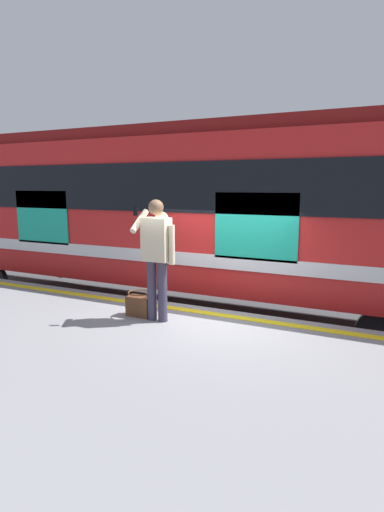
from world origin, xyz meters
name	(u,v)px	position (x,y,z in m)	size (l,w,h in m)	color
ground_plane	(214,362)	(0.00, 0.00, 0.00)	(24.20, 24.20, 0.00)	#3D3D3F
platform	(132,407)	(0.00, 2.46, 0.47)	(12.94, 4.93, 0.93)	gray
safety_line	(208,313)	(0.00, 0.30, 0.94)	(12.68, 0.16, 0.01)	yellow
track_rail_near	(240,331)	(0.00, -1.35, 0.08)	(16.82, 0.08, 0.16)	slate
track_rail_far	(260,311)	(0.00, -2.79, 0.08)	(16.82, 0.08, 0.16)	slate
train_carriage	(171,205)	(1.91, -2.06, 2.49)	(13.63, 2.95, 3.91)	red
passenger	(157,250)	(0.55, 0.92, 2.00)	(0.57, 0.55, 1.80)	#383347
handbag	(139,305)	(0.91, 0.86, 1.11)	(0.39, 0.35, 0.38)	#59331E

